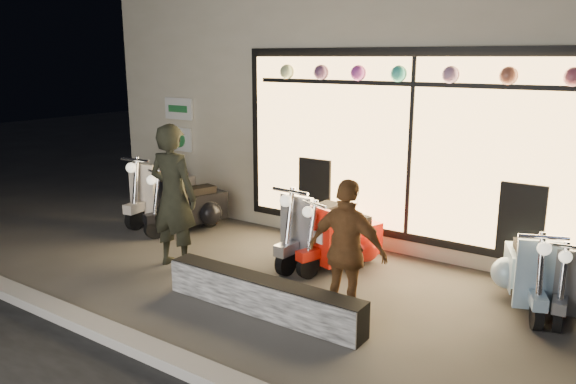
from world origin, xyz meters
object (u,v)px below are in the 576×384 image
at_px(woman, 347,251).
at_px(man, 173,196).
at_px(graffiti_barrier, 262,296).
at_px(scooter_silver, 321,229).
at_px(scooter_red, 348,239).

bearing_deg(woman, man, -1.85).
bearing_deg(graffiti_barrier, man, 165.05).
bearing_deg(scooter_silver, scooter_red, -3.64).
height_order(scooter_silver, woman, woman).
bearing_deg(scooter_silver, man, -134.47).
xyz_separation_m(graffiti_barrier, woman, (0.83, 0.39, 0.57)).
bearing_deg(woman, scooter_red, -61.49).
xyz_separation_m(scooter_red, man, (-1.92, -1.29, 0.58)).
distance_m(graffiti_barrier, woman, 1.08).
distance_m(scooter_silver, woman, 1.90).
distance_m(scooter_red, man, 2.38).
bearing_deg(graffiti_barrier, scooter_red, 87.16).
bearing_deg(scooter_red, graffiti_barrier, -75.15).
height_order(graffiti_barrier, scooter_silver, scooter_silver).
distance_m(scooter_silver, scooter_red, 0.46).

